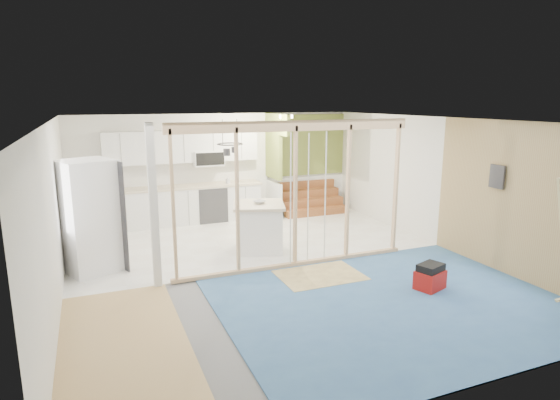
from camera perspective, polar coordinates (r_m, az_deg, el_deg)
name	(u,v)px	position (r m, az deg, el deg)	size (l,w,h in m)	color
room	(279,197)	(8.00, -0.09, 0.38)	(7.01, 8.01, 2.61)	slate
floor_overlays	(282,266)	(8.44, 0.21, -8.10)	(7.00, 8.00, 0.03)	white
stud_frame	(266,181)	(7.86, -1.73, 2.32)	(4.66, 0.14, 2.60)	tan
base_cabinets	(158,210)	(10.98, -14.66, -1.22)	(4.45, 2.24, 0.93)	white
upper_cabinets	(185,148)	(11.32, -11.48, 6.28)	(3.60, 0.41, 0.85)	white
green_partition	(299,178)	(12.17, 2.30, 2.75)	(2.25, 1.51, 2.60)	olive
pot_rack	(230,147)	(9.56, -6.13, 6.47)	(0.52, 0.52, 0.72)	black
sheathing_panel	(527,204)	(8.47, 27.92, -0.39)	(0.02, 4.00, 2.60)	tan
electrical_panel	(497,177)	(8.76, 24.95, 2.60)	(0.04, 0.30, 0.40)	#37383C
ceiling_light	(286,117)	(11.15, 0.74, 10.14)	(0.32, 0.32, 0.08)	#FFEABF
fridge	(90,217)	(8.60, -22.17, -1.91)	(1.13, 1.08, 1.95)	white
island	(259,227)	(9.20, -2.60, -3.35)	(1.23, 1.23, 0.95)	white
bowl	(260,202)	(9.09, -2.51, -0.24)	(0.23, 0.23, 0.06)	beige
soap_bottle_a	(113,184)	(11.18, -19.64, 1.88)	(0.11, 0.11, 0.29)	#B3B9C7
soap_bottle_b	(228,180)	(11.44, -6.37, 2.45)	(0.08, 0.08, 0.18)	silver
toolbox	(430,277)	(7.79, 17.82, -8.98)	(0.53, 0.46, 0.42)	#A4140F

